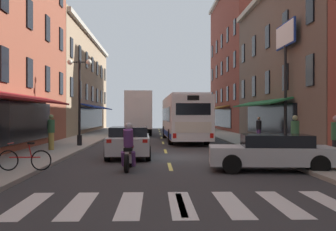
% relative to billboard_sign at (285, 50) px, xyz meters
% --- Properties ---
extents(ground_plane, '(34.80, 80.00, 0.10)m').
position_rel_billboard_sign_xyz_m(ground_plane, '(-7.05, -5.02, -5.75)').
color(ground_plane, '#333335').
extents(lane_centre_dashes, '(0.14, 73.90, 0.01)m').
position_rel_billboard_sign_xyz_m(lane_centre_dashes, '(-7.05, -5.27, -5.69)').
color(lane_centre_dashes, '#DBCC4C').
rests_on(lane_centre_dashes, ground).
extents(crosswalk_near, '(7.10, 2.80, 0.01)m').
position_rel_billboard_sign_xyz_m(crosswalk_near, '(-7.05, -15.02, -5.69)').
color(crosswalk_near, silver).
rests_on(crosswalk_near, ground).
extents(sidewalk_left, '(3.00, 80.00, 0.14)m').
position_rel_billboard_sign_xyz_m(sidewalk_left, '(-12.95, -5.02, -5.63)').
color(sidewalk_left, '#A39E93').
rests_on(sidewalk_left, ground).
extents(sidewalk_right, '(3.00, 80.00, 0.14)m').
position_rel_billboard_sign_xyz_m(sidewalk_right, '(-1.15, -5.02, -5.63)').
color(sidewalk_right, '#A39E93').
rests_on(sidewalk_right, ground).
extents(billboard_sign, '(0.40, 3.34, 7.16)m').
position_rel_billboard_sign_xyz_m(billboard_sign, '(0.00, 0.00, 0.00)').
color(billboard_sign, black).
rests_on(billboard_sign, sidewalk_right).
extents(transit_bus, '(2.87, 11.93, 3.28)m').
position_rel_billboard_sign_xyz_m(transit_bus, '(-5.51, 6.26, -3.97)').
color(transit_bus, white).
rests_on(transit_bus, ground).
extents(box_truck, '(2.78, 7.57, 4.01)m').
position_rel_billboard_sign_xyz_m(box_truck, '(-9.21, 15.02, -3.66)').
color(box_truck, '#B21E19').
rests_on(box_truck, ground).
extents(sedan_near, '(2.02, 4.82, 1.39)m').
position_rel_billboard_sign_xyz_m(sedan_near, '(-8.79, -4.95, -4.98)').
color(sedan_near, silver).
rests_on(sedan_near, ground).
extents(sedan_mid, '(2.04, 4.55, 1.35)m').
position_rel_billboard_sign_xyz_m(sedan_mid, '(-9.35, 23.56, -5.00)').
color(sedan_mid, silver).
rests_on(sedan_mid, ground).
extents(sedan_far, '(4.38, 2.31, 1.25)m').
position_rel_billboard_sign_xyz_m(sedan_far, '(-3.57, -9.80, -5.04)').
color(sedan_far, silver).
rests_on(sedan_far, ground).
extents(motorcycle_rider, '(0.62, 2.07, 1.66)m').
position_rel_billboard_sign_xyz_m(motorcycle_rider, '(-8.54, -9.42, -4.99)').
color(motorcycle_rider, black).
rests_on(motorcycle_rider, ground).
extents(bicycle_near, '(1.71, 0.48, 0.91)m').
position_rel_billboard_sign_xyz_m(bicycle_near, '(-11.79, -10.51, -5.19)').
color(bicycle_near, black).
rests_on(bicycle_near, sidewalk_left).
extents(pedestrian_near, '(0.46, 0.52, 1.81)m').
position_rel_billboard_sign_xyz_m(pedestrian_near, '(-12.93, -2.54, -4.60)').
color(pedestrian_near, '#B29947').
rests_on(pedestrian_near, sidewalk_left).
extents(pedestrian_mid, '(0.36, 0.36, 1.77)m').
position_rel_billboard_sign_xyz_m(pedestrian_mid, '(-0.86, -8.72, -4.64)').
color(pedestrian_mid, black).
rests_on(pedestrian_mid, sidewalk_right).
extents(pedestrian_far, '(0.36, 0.36, 1.78)m').
position_rel_billboard_sign_xyz_m(pedestrian_far, '(-1.49, -6.04, -4.64)').
color(pedestrian_far, navy).
rests_on(pedestrian_far, sidewalk_right).
extents(pedestrian_rear, '(0.36, 0.36, 1.64)m').
position_rel_billboard_sign_xyz_m(pedestrian_rear, '(-0.58, 3.89, -4.72)').
color(pedestrian_rear, '#66387F').
rests_on(pedestrian_rear, sidewalk_right).
extents(street_lamp_twin, '(1.42, 0.32, 5.03)m').
position_rel_billboard_sign_xyz_m(street_lamp_twin, '(-12.02, 0.44, -2.76)').
color(street_lamp_twin, black).
rests_on(street_lamp_twin, sidewalk_left).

